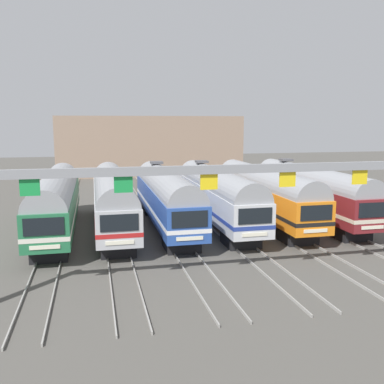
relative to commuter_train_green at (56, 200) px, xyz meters
The scene contains 10 objects.
ground_plane 11.06m from the commuter_train_green, ahead, with size 160.00×160.00×0.00m, color #4C4944.
track_bed 20.28m from the commuter_train_green, 57.74° to the left, with size 22.97×70.00×0.15m.
commuter_train_green is the anchor object (origin of this frame).
commuter_train_stainless 4.29m from the commuter_train_green, ahead, with size 2.88×18.06×4.77m.
commuter_train_blue 8.59m from the commuter_train_green, ahead, with size 2.88×18.06×5.05m.
commuter_train_silver 12.88m from the commuter_train_green, ahead, with size 2.88×18.06×5.05m.
commuter_train_orange 17.17m from the commuter_train_green, ahead, with size 2.88×18.06×4.77m.
commuter_train_maroon 21.47m from the commuter_train_green, ahead, with size 2.88×18.06×5.05m.
catenary_gantry 17.45m from the commuter_train_green, 51.50° to the right, with size 26.71×0.44×6.97m.
maintenance_building 40.16m from the commuter_train_green, 72.36° to the left, with size 29.79×10.00×9.60m, color gray.
Camera 1 is at (-7.81, -34.45, 8.60)m, focal length 40.48 mm.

